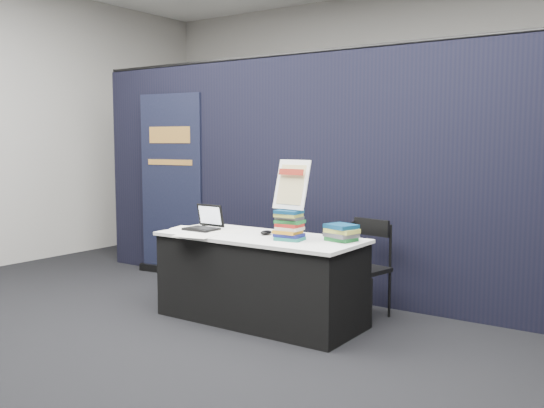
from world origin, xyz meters
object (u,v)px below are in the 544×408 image
Objects in this scene: book_stack_short at (342,233)px; display_table at (260,278)px; laptop at (204,224)px; pullup_banner at (171,195)px; info_sign at (292,185)px; stacking_chair at (363,264)px; book_stack_tall at (289,225)px.

display_table is at bearing -168.42° from book_stack_short.
laptop is (-0.61, -0.02, 0.43)m from display_table.
laptop is at bearing -42.47° from pullup_banner.
info_sign reaches higher than book_stack_short.
laptop is 1.47m from stacking_chair.
laptop reaches higher than display_table.
laptop is at bearing -178.37° from display_table.
pullup_banner is at bearing 160.82° from info_sign.
laptop is 0.14× the size of pullup_banner.
stacking_chair is (2.64, -0.34, -0.45)m from pullup_banner.
pullup_banner is 2.42× the size of stacking_chair.
book_stack_short reaches higher than stacking_chair.
display_table is 0.89m from info_sign.
pullup_banner is (-1.96, 0.95, 0.55)m from display_table.
laptop is 1.03m from info_sign.
book_stack_short is at bearing 27.84° from book_stack_tall.
book_stack_short is (0.72, 0.15, 0.44)m from display_table.
laptop is 0.95m from book_stack_tall.
display_table is at bearing 3.29° from laptop.
pullup_banner is at bearing 156.44° from book_stack_tall.
book_stack_tall is 2.51m from pullup_banner.
book_stack_tall is 0.90× the size of book_stack_short.
laptop is at bearing -172.96° from book_stack_short.
book_stack_short is (0.38, 0.20, -0.05)m from book_stack_tall.
book_stack_tall is at bearing -152.16° from book_stack_short.
info_sign is at bearing 90.00° from book_stack_tall.
book_stack_tall is (0.34, -0.05, 0.50)m from display_table.
pullup_banner is 2.70m from stacking_chair.
book_stack_short is (1.33, 0.16, 0.01)m from laptop.
pullup_banner reaches higher than laptop.
book_stack_short reaches higher than display_table.
book_stack_tall is 0.29× the size of stacking_chair.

